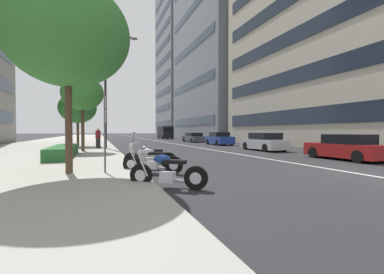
# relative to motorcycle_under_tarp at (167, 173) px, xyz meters

# --- Properties ---
(ground_plane) EXTENTS (400.00, 400.00, 0.00)m
(ground_plane) POSITION_rel_motorcycle_under_tarp_xyz_m (-0.39, -6.98, -0.41)
(ground_plane) COLOR #262628
(sidewalk_right_plaza) EXTENTS (160.00, 10.73, 0.15)m
(sidewalk_right_plaza) POSITION_rel_motorcycle_under_tarp_xyz_m (29.61, 5.67, -0.34)
(sidewalk_right_plaza) COLOR #A39E93
(sidewalk_right_plaza) RESTS_ON ground
(lane_centre_stripe) EXTENTS (110.00, 0.16, 0.01)m
(lane_centre_stripe) POSITION_rel_motorcycle_under_tarp_xyz_m (34.61, -6.98, -0.41)
(lane_centre_stripe) COLOR silver
(lane_centre_stripe) RESTS_ON ground
(motorcycle_under_tarp) EXTENTS (1.35, 1.84, 1.09)m
(motorcycle_under_tarp) POSITION_rel_motorcycle_under_tarp_xyz_m (0.00, 0.00, 0.00)
(motorcycle_under_tarp) COLOR black
(motorcycle_under_tarp) RESTS_ON ground
(motorcycle_nearest_camera) EXTENTS (1.28, 1.96, 1.09)m
(motorcycle_nearest_camera) POSITION_rel_motorcycle_under_tarp_xyz_m (2.51, -0.09, 0.00)
(motorcycle_nearest_camera) COLOR black
(motorcycle_nearest_camera) RESTS_ON ground
(motorcycle_second_in_row) EXTENTS (0.85, 2.07, 1.48)m
(motorcycle_second_in_row) POSITION_rel_motorcycle_under_tarp_xyz_m (3.77, -0.24, 0.03)
(motorcycle_second_in_row) COLOR black
(motorcycle_second_in_row) RESTS_ON ground
(car_lead_in_lane) EXTENTS (4.12, 1.85, 1.35)m
(car_lead_in_lane) POSITION_rel_motorcycle_under_tarp_xyz_m (3.41, -10.67, 0.22)
(car_lead_in_lane) COLOR maroon
(car_lead_in_lane) RESTS_ON ground
(car_approaching_light) EXTENTS (4.21, 1.87, 1.39)m
(car_approaching_light) POSITION_rel_motorcycle_under_tarp_xyz_m (10.41, -10.53, 0.25)
(car_approaching_light) COLOR #B7B7BC
(car_approaching_light) RESTS_ON ground
(car_following_behind) EXTENTS (4.15, 1.96, 1.40)m
(car_following_behind) POSITION_rel_motorcycle_under_tarp_xyz_m (19.29, -11.00, 0.25)
(car_following_behind) COLOR navy
(car_following_behind) RESTS_ON ground
(car_far_down_avenue) EXTENTS (4.58, 2.03, 1.30)m
(car_far_down_avenue) POSITION_rel_motorcycle_under_tarp_xyz_m (27.27, -10.89, 0.21)
(car_far_down_avenue) COLOR #4C515B
(car_far_down_avenue) RESTS_ON ground
(delivery_van_ahead) EXTENTS (5.42, 2.18, 2.50)m
(delivery_van_ahead) POSITION_rel_motorcycle_under_tarp_xyz_m (44.03, -11.05, 0.93)
(delivery_van_ahead) COLOR black
(delivery_van_ahead) RESTS_ON ground
(parking_sign_by_curb) EXTENTS (0.32, 0.06, 2.55)m
(parking_sign_by_curb) POSITION_rel_motorcycle_under_tarp_xyz_m (2.32, 1.49, 1.34)
(parking_sign_by_curb) COLOR #47494C
(parking_sign_by_curb) RESTS_ON sidewalk_right_plaza
(street_lamp_with_banners) EXTENTS (1.26, 2.65, 9.17)m
(street_lamp_with_banners) POSITION_rel_motorcycle_under_tarp_xyz_m (15.12, 0.76, 5.09)
(street_lamp_with_banners) COLOR #232326
(street_lamp_with_banners) RESTS_ON sidewalk_right_plaza
(clipped_hedge_bed) EXTENTS (5.88, 1.10, 0.57)m
(clipped_hedge_bed) POSITION_rel_motorcycle_under_tarp_xyz_m (8.81, 3.47, 0.02)
(clipped_hedge_bed) COLOR #28602D
(clipped_hedge_bed) RESTS_ON sidewalk_right_plaza
(street_tree_near_plaza_corner) EXTENTS (3.90, 3.90, 6.11)m
(street_tree_near_plaza_corner) POSITION_rel_motorcycle_under_tarp_xyz_m (2.57, 2.59, 4.19)
(street_tree_near_plaza_corner) COLOR #473323
(street_tree_near_plaza_corner) RESTS_ON sidewalk_right_plaza
(street_tree_far_plaza) EXTENTS (2.81, 2.81, 5.21)m
(street_tree_far_plaza) POSITION_rel_motorcycle_under_tarp_xyz_m (12.80, 2.69, 3.74)
(street_tree_far_plaza) COLOR #473323
(street_tree_far_plaza) RESTS_ON sidewalk_right_plaza
(street_tree_mid_sidewalk) EXTENTS (3.33, 3.33, 4.95)m
(street_tree_mid_sidewalk) POSITION_rel_motorcycle_under_tarp_xyz_m (19.39, 3.44, 3.26)
(street_tree_mid_sidewalk) COLOR #473323
(street_tree_mid_sidewalk) RESTS_ON sidewalk_right_plaza
(pedestrian_on_plaza) EXTENTS (0.47, 0.41, 1.64)m
(pedestrian_on_plaza) POSITION_rel_motorcycle_under_tarp_xyz_m (15.90, 1.69, 0.57)
(pedestrian_on_plaza) COLOR #2D2D33
(pedestrian_on_plaza) RESTS_ON sidewalk_right_plaza
(office_tower_near_left) EXTENTS (25.60, 19.21, 43.92)m
(office_tower_near_left) POSITION_rel_motorcycle_under_tarp_xyz_m (43.31, -25.83, 21.55)
(office_tower_near_left) COLOR gray
(office_tower_near_left) RESTS_ON ground
(office_tower_far_left_down_avenue) EXTENTS (19.21, 14.83, 47.54)m
(office_tower_far_left_down_avenue) POSITION_rel_motorcycle_under_tarp_xyz_m (68.13, -23.63, 23.36)
(office_tower_far_left_down_avenue) COLOR gray
(office_tower_far_left_down_avenue) RESTS_ON ground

